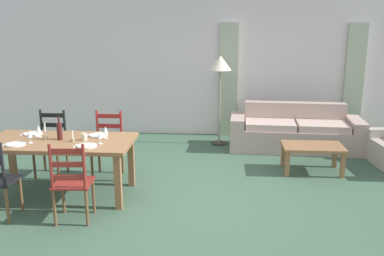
{
  "coord_description": "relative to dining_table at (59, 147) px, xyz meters",
  "views": [
    {
      "loc": [
        0.56,
        -5.14,
        2.26
      ],
      "look_at": [
        0.14,
        0.75,
        0.75
      ],
      "focal_mm": 39.88,
      "sensor_mm": 36.0,
      "label": 1
    }
  ],
  "objects": [
    {
      "name": "ground_plane",
      "position": [
        1.53,
        0.01,
        -0.67
      ],
      "size": [
        9.6,
        9.6,
        0.02
      ],
      "primitive_type": "cube",
      "color": "#3B5943"
    },
    {
      "name": "wall_far",
      "position": [
        1.53,
        3.31,
        0.69
      ],
      "size": [
        9.6,
        0.16,
        2.7
      ],
      "primitive_type": "cube",
      "color": "silver",
      "rests_on": "ground_plane"
    },
    {
      "name": "curtain_panel_left",
      "position": [
        2.2,
        3.17,
        0.44
      ],
      "size": [
        0.35,
        0.08,
        2.2
      ],
      "primitive_type": "cube",
      "color": "#A5B394",
      "rests_on": "ground_plane"
    },
    {
      "name": "curtain_panel_right",
      "position": [
        4.6,
        3.17,
        0.44
      ],
      "size": [
        0.35,
        0.08,
        2.2
      ],
      "primitive_type": "cube",
      "color": "#A5B394",
      "rests_on": "ground_plane"
    },
    {
      "name": "dining_table",
      "position": [
        0.0,
        0.0,
        0.0
      ],
      "size": [
        1.9,
        0.96,
        0.75
      ],
      "color": "#8D613C",
      "rests_on": "ground_plane"
    },
    {
      "name": "dining_chair_near_right",
      "position": [
        0.42,
        -0.75,
        -0.19
      ],
      "size": [
        0.45,
        0.43,
        0.96
      ],
      "color": "maroon",
      "rests_on": "ground_plane"
    },
    {
      "name": "dining_chair_far_left",
      "position": [
        -0.43,
        0.75,
        -0.19
      ],
      "size": [
        0.43,
        0.41,
        0.96
      ],
      "color": "black",
      "rests_on": "ground_plane"
    },
    {
      "name": "dining_chair_far_right",
      "position": [
        0.43,
        0.76,
        -0.19
      ],
      "size": [
        0.43,
        0.41,
        0.96
      ],
      "color": "maroon",
      "rests_on": "ground_plane"
    },
    {
      "name": "dinner_plate_near_left",
      "position": [
        -0.45,
        -0.25,
        0.1
      ],
      "size": [
        0.24,
        0.24,
        0.02
      ],
      "primitive_type": "cylinder",
      "color": "white",
      "rests_on": "dining_table"
    },
    {
      "name": "fork_near_left",
      "position": [
        -0.6,
        -0.25,
        0.09
      ],
      "size": [
        0.03,
        0.17,
        0.01
      ],
      "primitive_type": "cube",
      "rotation": [
        0.0,
        0.0,
        -0.1
      ],
      "color": "silver",
      "rests_on": "dining_table"
    },
    {
      "name": "dinner_plate_near_right",
      "position": [
        0.45,
        -0.25,
        0.1
      ],
      "size": [
        0.24,
        0.24,
        0.02
      ],
      "primitive_type": "cylinder",
      "color": "white",
      "rests_on": "dining_table"
    },
    {
      "name": "fork_near_right",
      "position": [
        0.3,
        -0.25,
        0.09
      ],
      "size": [
        0.03,
        0.17,
        0.01
      ],
      "primitive_type": "cube",
      "rotation": [
        0.0,
        0.0,
        0.07
      ],
      "color": "silver",
      "rests_on": "dining_table"
    },
    {
      "name": "dinner_plate_far_left",
      "position": [
        -0.45,
        0.25,
        0.1
      ],
      "size": [
        0.24,
        0.24,
        0.02
      ],
      "primitive_type": "cylinder",
      "color": "white",
      "rests_on": "dining_table"
    },
    {
      "name": "fork_far_left",
      "position": [
        -0.6,
        0.25,
        0.09
      ],
      "size": [
        0.02,
        0.17,
        0.01
      ],
      "primitive_type": "cube",
      "rotation": [
        0.0,
        0.0,
        0.04
      ],
      "color": "silver",
      "rests_on": "dining_table"
    },
    {
      "name": "dinner_plate_far_right",
      "position": [
        0.45,
        0.25,
        0.1
      ],
      "size": [
        0.24,
        0.24,
        0.02
      ],
      "primitive_type": "cylinder",
      "color": "white",
      "rests_on": "dining_table"
    },
    {
      "name": "fork_far_right",
      "position": [
        0.3,
        0.25,
        0.09
      ],
      "size": [
        0.03,
        0.17,
        0.01
      ],
      "primitive_type": "cube",
      "rotation": [
        0.0,
        0.0,
        -0.06
      ],
      "color": "silver",
      "rests_on": "dining_table"
    },
    {
      "name": "wine_bottle",
      "position": [
        0.0,
        0.03,
        0.2
      ],
      "size": [
        0.07,
        0.07,
        0.32
      ],
      "color": "#471919",
      "rests_on": "dining_table"
    },
    {
      "name": "wine_glass_near_left",
      "position": [
        -0.31,
        -0.15,
        0.2
      ],
      "size": [
        0.06,
        0.06,
        0.16
      ],
      "color": "white",
      "rests_on": "dining_table"
    },
    {
      "name": "wine_glass_near_right",
      "position": [
        0.58,
        -0.12,
        0.2
      ],
      "size": [
        0.06,
        0.06,
        0.16
      ],
      "color": "white",
      "rests_on": "dining_table"
    },
    {
      "name": "wine_glass_far_left",
      "position": [
        -0.32,
        0.13,
        0.2
      ],
      "size": [
        0.06,
        0.06,
        0.16
      ],
      "color": "white",
      "rests_on": "dining_table"
    },
    {
      "name": "wine_glass_far_right",
      "position": [
        0.58,
        0.13,
        0.2
      ],
      "size": [
        0.06,
        0.06,
        0.16
      ],
      "color": "white",
      "rests_on": "dining_table"
    },
    {
      "name": "coffee_cup_primary",
      "position": [
        0.33,
        0.03,
        0.13
      ],
      "size": [
        0.07,
        0.07,
        0.09
      ],
      "primitive_type": "cylinder",
      "color": "beige",
      "rests_on": "dining_table"
    },
    {
      "name": "candle_tall",
      "position": [
        -0.18,
        0.02,
        0.15
      ],
      "size": [
        0.05,
        0.05,
        0.23
      ],
      "color": "#998C66",
      "rests_on": "dining_table"
    },
    {
      "name": "candle_short",
      "position": [
        0.2,
        -0.04,
        0.12
      ],
      "size": [
        0.05,
        0.05,
        0.14
      ],
      "color": "#998C66",
      "rests_on": "dining_table"
    },
    {
      "name": "couch",
      "position": [
        3.4,
        2.34,
        -0.37
      ],
      "size": [
        2.32,
        0.92,
        0.8
      ],
      "color": "tan",
      "rests_on": "ground_plane"
    },
    {
      "name": "coffee_table",
      "position": [
        3.47,
        1.13,
        -0.31
      ],
      "size": [
        0.9,
        0.56,
        0.42
      ],
      "color": "#8D613C",
      "rests_on": "ground_plane"
    },
    {
      "name": "standing_lamp",
      "position": [
        2.05,
        2.53,
        0.75
      ],
      "size": [
        0.4,
        0.4,
        1.64
      ],
      "color": "#332D28",
      "rests_on": "ground_plane"
    }
  ]
}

